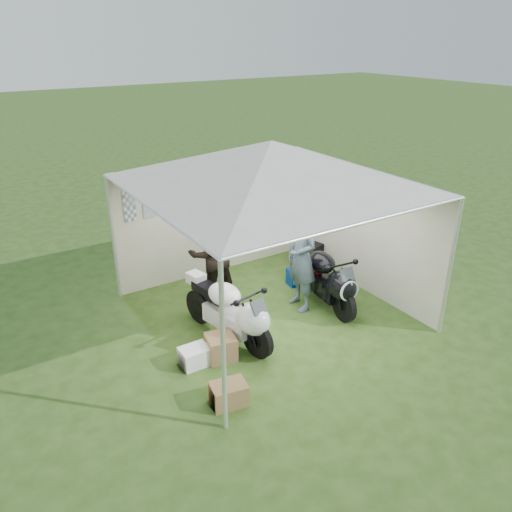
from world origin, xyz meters
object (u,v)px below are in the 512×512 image
object	(u,v)px
motorcycle_white	(231,311)
crate_2	(227,395)
person_dark_jacket	(213,254)
crate_3	(229,394)
motorcycle_black	(326,277)
canopy_tent	(270,168)
crate_0	(195,356)
paddock_stand	(299,276)
person_blue_jacket	(302,257)
equipment_box	(308,256)
crate_1	(221,347)

from	to	relation	value
motorcycle_white	crate_2	xyz separation A→B (m)	(-0.77, -1.21, -0.43)
person_dark_jacket	crate_3	bearing A→B (deg)	80.66
motorcycle_white	motorcycle_black	bearing A→B (deg)	-8.34
canopy_tent	crate_0	world-z (taller)	canopy_tent
canopy_tent	crate_3	distance (m)	3.42
crate_2	motorcycle_black	bearing A→B (deg)	25.60
paddock_stand	crate_2	size ratio (longest dim) A/B	1.45
motorcycle_white	paddock_stand	bearing A→B (deg)	14.57
person_blue_jacket	crate_0	bearing A→B (deg)	-70.20
motorcycle_black	equipment_box	size ratio (longest dim) A/B	3.93
motorcycle_white	crate_1	bearing A→B (deg)	-151.39
person_dark_jacket	canopy_tent	bearing A→B (deg)	136.82
motorcycle_black	person_blue_jacket	world-z (taller)	person_blue_jacket
motorcycle_black	crate_3	bearing A→B (deg)	-146.93
crate_3	crate_2	bearing A→B (deg)	90.00
crate_1	crate_2	xyz separation A→B (m)	(-0.41, -0.91, -0.08)
motorcycle_black	crate_0	xyz separation A→B (m)	(-2.74, -0.35, -0.41)
motorcycle_black	person_blue_jacket	distance (m)	0.61
motorcycle_white	crate_3	xyz separation A→B (m)	(-0.77, -1.26, -0.39)
equipment_box	crate_3	world-z (taller)	equipment_box
canopy_tent	motorcycle_white	size ratio (longest dim) A/B	2.88
canopy_tent	equipment_box	distance (m)	3.07
equipment_box	motorcycle_white	bearing A→B (deg)	-151.03
canopy_tent	crate_0	xyz separation A→B (m)	(-1.75, -0.67, -2.43)
canopy_tent	motorcycle_black	xyz separation A→B (m)	(0.99, -0.32, -2.03)
canopy_tent	person_blue_jacket	size ratio (longest dim) A/B	2.90
canopy_tent	motorcycle_white	distance (m)	2.29
motorcycle_black	crate_3	size ratio (longest dim) A/B	4.31
canopy_tent	person_dark_jacket	xyz separation A→B (m)	(-0.58, 0.93, -1.68)
canopy_tent	crate_3	xyz separation A→B (m)	(-1.75, -1.68, -2.42)
crate_1	person_blue_jacket	bearing A→B (deg)	16.74
crate_0	crate_3	xyz separation A→B (m)	(0.00, -1.01, 0.01)
paddock_stand	equipment_box	xyz separation A→B (m)	(0.61, 0.48, 0.09)
canopy_tent	equipment_box	bearing A→B (deg)	32.01
person_dark_jacket	crate_1	world-z (taller)	person_dark_jacket
crate_1	paddock_stand	bearing A→B (deg)	28.18
motorcycle_black	person_dark_jacket	distance (m)	2.03
motorcycle_black	crate_0	bearing A→B (deg)	-166.01
motorcycle_white	crate_0	distance (m)	0.90
person_blue_jacket	crate_2	size ratio (longest dim) A/B	6.58
motorcycle_white	person_blue_jacket	distance (m)	1.65
motorcycle_white	equipment_box	xyz separation A→B (m)	(2.68, 1.48, -0.29)
equipment_box	crate_1	world-z (taller)	equipment_box
crate_0	crate_3	bearing A→B (deg)	-90.00
canopy_tent	equipment_box	world-z (taller)	canopy_tent
person_dark_jacket	crate_2	distance (m)	2.92
paddock_stand	equipment_box	size ratio (longest dim) A/B	0.85
canopy_tent	paddock_stand	xyz separation A→B (m)	(1.09, 0.58, -2.41)
paddock_stand	crate_1	xyz separation A→B (m)	(-2.44, -1.30, 0.02)
motorcycle_white	crate_3	distance (m)	1.52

